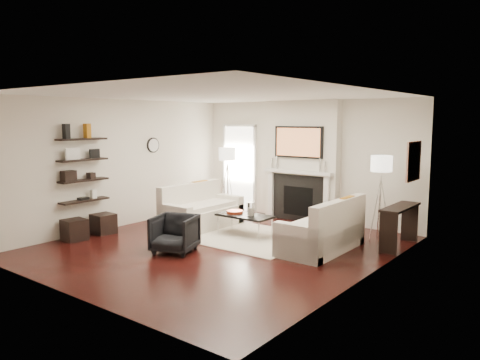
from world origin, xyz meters
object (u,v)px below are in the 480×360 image
Objects in this scene: lamp_left_shade at (227,154)px; ottoman_near at (103,224)px; armchair at (175,232)px; loveseat_right_base at (321,238)px; loveseat_left_base at (202,218)px; lamp_right_shade at (382,164)px; coffee_table at (245,216)px.

ottoman_near is (-0.62, -3.17, -1.25)m from lamp_left_shade.
lamp_left_shade is at bearing 93.66° from armchair.
loveseat_right_base is 4.33m from ottoman_near.
ottoman_near is at bearing -126.98° from loveseat_left_base.
armchair is at bearing -128.48° from lamp_right_shade.
ottoman_near is at bearing 157.86° from armchair.
coffee_table is at bearing 34.33° from ottoman_near.
lamp_left_shade is 1.00× the size of lamp_right_shade.
ottoman_near is at bearing -158.24° from loveseat_right_base.
loveseat_right_base and coffee_table have the same top height.
coffee_table is 2.56m from lamp_left_shade.
lamp_right_shade reaches higher than loveseat_right_base.
armchair reaches higher than loveseat_left_base.
lamp_left_shade is at bearing 177.67° from lamp_right_shade.
loveseat_right_base is at bearing -24.76° from lamp_left_shade.
loveseat_right_base is 4.50× the size of ottoman_near.
loveseat_right_base is at bearing 19.80° from armchair.
coffee_table is at bearing 60.26° from armchair.
ottoman_near is at bearing -146.29° from lamp_right_shade.
lamp_left_shade is at bearing 137.63° from coffee_table.
loveseat_left_base is at bearing 179.97° from loveseat_right_base.
lamp_right_shade is at bearing 33.71° from ottoman_near.
loveseat_left_base is at bearing 53.02° from ottoman_near.
armchair reaches higher than coffee_table.
lamp_left_shade is at bearing 110.64° from loveseat_left_base.
lamp_left_shade is at bearing 78.95° from ottoman_near.
loveseat_left_base is 4.50× the size of ottoman_near.
loveseat_left_base is 3.80m from lamp_right_shade.
coffee_table is (1.13, -0.01, 0.19)m from loveseat_left_base.
coffee_table is 2.75× the size of ottoman_near.
lamp_left_shade reaches higher than loveseat_left_base.
lamp_left_shade is 3.90m from lamp_right_shade.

